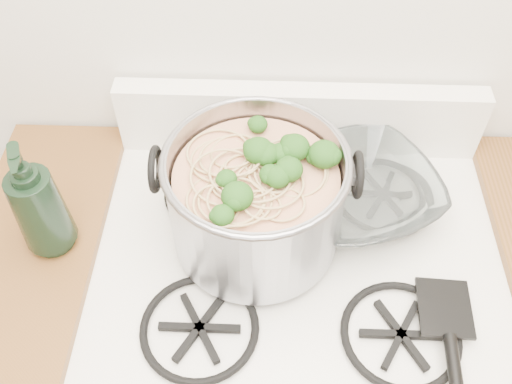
% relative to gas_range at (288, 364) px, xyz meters
% --- Properties ---
extents(gas_range, '(0.76, 0.66, 0.92)m').
position_rel_gas_range_xyz_m(gas_range, '(0.00, 0.00, 0.00)').
color(gas_range, white).
rests_on(gas_range, ground).
extents(counter_left, '(0.25, 0.65, 0.92)m').
position_rel_gas_range_xyz_m(counter_left, '(-0.51, 0.00, 0.02)').
color(counter_left, silver).
rests_on(counter_left, ground).
extents(stock_pot, '(0.35, 0.32, 0.21)m').
position_rel_gas_range_xyz_m(stock_pot, '(-0.08, 0.05, 0.59)').
color(stock_pot, '#94959C').
rests_on(stock_pot, gas_range).
extents(spatula, '(0.31, 0.32, 0.02)m').
position_rel_gas_range_xyz_m(spatula, '(0.25, -0.10, 0.50)').
color(spatula, black).
rests_on(spatula, gas_range).
extents(glass_bowl, '(0.15, 0.15, 0.03)m').
position_rel_gas_range_xyz_m(glass_bowl, '(0.12, 0.13, 0.50)').
color(glass_bowl, white).
rests_on(glass_bowl, gas_range).
extents(bottle, '(0.12, 0.12, 0.25)m').
position_rel_gas_range_xyz_m(bottle, '(-0.46, 0.02, 0.61)').
color(bottle, black).
rests_on(bottle, counter_left).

